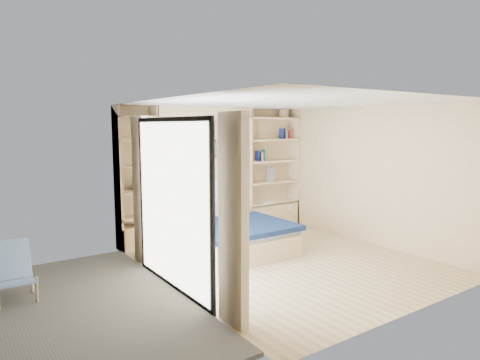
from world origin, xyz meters
TOP-DOWN VIEW (x-y plane):
  - ground at (0.00, 0.00)m, footprint 4.50×4.50m
  - room_shell at (-0.39, 1.52)m, footprint 4.50×4.50m
  - bed at (-0.43, 1.12)m, footprint 1.76×2.21m
  - photo_gallery at (-0.45, 2.22)m, footprint 1.48×0.02m
  - reading_lamps at (-0.30, 2.00)m, footprint 1.92×0.12m
  - shelf_decor at (1.04, 2.07)m, footprint 3.52×0.23m
  - deck at (-3.60, 0.00)m, footprint 3.20×4.00m
  - deck_chair at (-3.75, 0.81)m, footprint 0.46×0.73m

SIDE VIEW (x-z plane):
  - ground at x=0.00m, z-range 0.00..0.00m
  - deck at x=-3.60m, z-range -0.03..0.03m
  - bed at x=-0.43m, z-range -0.26..0.81m
  - deck_chair at x=-3.75m, z-range -0.02..0.71m
  - room_shell at x=-0.39m, z-range -1.17..3.33m
  - reading_lamps at x=-0.30m, z-range 1.03..1.17m
  - photo_gallery at x=-0.45m, z-range 1.19..2.01m
  - shelf_decor at x=1.04m, z-range 0.66..2.69m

